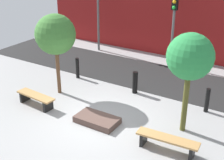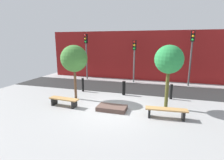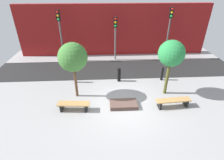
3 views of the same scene
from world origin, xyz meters
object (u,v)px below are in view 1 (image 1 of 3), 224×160
(bollard_far_left, at_px, (77,68))
(traffic_light_west, at_px, (98,0))
(bench_left, at_px, (36,98))
(planter_bed, at_px, (97,120))
(bench_right, at_px, (167,141))
(tree_behind_right_bench, at_px, (190,58))
(bollard_left, at_px, (135,83))
(traffic_light_mid_west, at_px, (174,16))
(bollard_center, at_px, (207,100))
(tree_behind_left_bench, at_px, (55,35))

(bollard_far_left, bearing_deg, traffic_light_west, 110.53)
(bench_left, xyz_separation_m, planter_bed, (2.59, 0.20, -0.21))
(bench_right, distance_m, bollard_far_left, 6.18)
(bench_left, bearing_deg, tree_behind_right_bench, 18.30)
(bench_left, bearing_deg, bollard_far_left, 99.96)
(bollard_left, bearing_deg, tree_behind_right_bench, -31.36)
(bench_left, bearing_deg, bollard_left, 52.22)
(bench_right, bearing_deg, traffic_light_west, 131.98)
(bench_left, distance_m, bollard_far_left, 2.90)
(traffic_light_mid_west, bearing_deg, bench_right, -68.56)
(traffic_light_mid_west, bearing_deg, tree_behind_right_bench, -63.91)
(bollard_center, height_order, traffic_light_west, traffic_light_west)
(bench_right, height_order, traffic_light_mid_west, traffic_light_mid_west)
(bollard_far_left, distance_m, bollard_center, 5.76)
(bench_right, xyz_separation_m, tree_behind_right_bench, (0.00, 1.30, 2.15))
(tree_behind_left_bench, height_order, tree_behind_right_bench, tree_behind_right_bench)
(bench_left, xyz_separation_m, bench_right, (5.17, 0.00, 0.01))
(bollard_center, height_order, traffic_light_mid_west, traffic_light_mid_west)
(bollard_far_left, relative_size, bollard_left, 1.03)
(bench_left, relative_size, bollard_center, 1.83)
(planter_bed, height_order, traffic_light_mid_west, traffic_light_mid_west)
(bollard_far_left, bearing_deg, traffic_light_mid_west, 52.16)
(bench_left, xyz_separation_m, traffic_light_mid_west, (2.59, 6.59, 2.09))
(planter_bed, xyz_separation_m, bollard_left, (0.00, 2.68, 0.34))
(bench_left, distance_m, planter_bed, 2.60)
(bench_right, xyz_separation_m, traffic_light_mid_west, (-2.59, 6.59, 2.07))
(bollard_far_left, distance_m, traffic_light_mid_west, 5.08)
(tree_behind_left_bench, relative_size, tree_behind_right_bench, 0.99)
(planter_bed, bearing_deg, tree_behind_left_bench, 156.91)
(tree_behind_right_bench, bearing_deg, traffic_light_west, 142.37)
(bollard_left, xyz_separation_m, bollard_center, (2.88, 0.00, 0.00))
(bench_right, bearing_deg, tree_behind_left_bench, 161.70)
(bollard_left, bearing_deg, planter_bed, -90.00)
(tree_behind_right_bench, distance_m, traffic_light_mid_west, 5.88)
(bench_left, relative_size, bench_right, 0.89)
(tree_behind_right_bench, height_order, traffic_light_west, traffic_light_west)
(bollard_center, bearing_deg, planter_bed, -137.06)
(bollard_center, bearing_deg, bollard_far_left, 180.00)
(tree_behind_left_bench, xyz_separation_m, traffic_light_mid_west, (2.59, 5.28, 0.01))
(bench_left, bearing_deg, planter_bed, 8.58)
(tree_behind_right_bench, height_order, bollard_far_left, tree_behind_right_bench)
(bench_left, relative_size, tree_behind_right_bench, 0.51)
(planter_bed, bearing_deg, bollard_center, 42.94)
(tree_behind_left_bench, relative_size, traffic_light_west, 0.80)
(traffic_light_west, bearing_deg, bollard_left, -40.98)
(bollard_center, bearing_deg, traffic_light_west, 152.58)
(bench_right, height_order, bollard_left, bollard_left)
(planter_bed, distance_m, tree_behind_left_bench, 3.62)
(bench_left, distance_m, bollard_center, 6.18)
(bench_right, distance_m, traffic_light_mid_west, 7.37)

